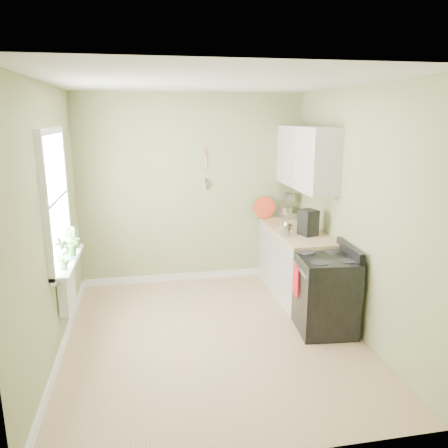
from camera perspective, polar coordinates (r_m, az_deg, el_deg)
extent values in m
cube|color=#A5805B|center=(5.00, -1.43, -14.61)|extent=(3.20, 3.60, 0.02)
cube|color=white|center=(4.40, -1.66, 18.23)|extent=(3.20, 3.60, 0.02)
cube|color=#919767|center=(6.27, -4.19, 4.47)|extent=(3.20, 0.02, 2.70)
cube|color=#919767|center=(4.55, -21.98, -0.18)|extent=(0.02, 3.60, 2.70)
cube|color=#919767|center=(5.02, 16.94, 1.49)|extent=(0.02, 3.60, 2.70)
cube|color=silver|center=(6.02, 9.32, -5.09)|extent=(0.60, 1.60, 0.87)
cube|color=tan|center=(5.88, 9.40, -0.90)|extent=(0.64, 1.60, 0.04)
cube|color=silver|center=(5.86, 10.70, 8.53)|extent=(0.35, 1.40, 0.80)
cube|color=white|center=(4.79, -21.30, 3.01)|extent=(0.02, 1.00, 1.30)
cube|color=white|center=(4.72, -21.81, 11.21)|extent=(0.06, 1.14, 0.07)
cube|color=white|center=(4.96, -20.38, -4.77)|extent=(0.06, 1.14, 0.07)
cube|color=white|center=(4.79, -21.07, 3.02)|extent=(0.04, 1.00, 0.04)
cube|color=white|center=(4.94, -19.70, -4.58)|extent=(0.18, 1.14, 0.04)
cube|color=white|center=(5.01, -19.82, -8.36)|extent=(0.12, 0.50, 0.35)
cylinder|color=tan|center=(6.20, -2.38, 9.33)|extent=(0.02, 0.02, 0.10)
cylinder|color=silver|center=(6.21, -2.37, 8.22)|extent=(0.01, 0.01, 0.16)
cylinder|color=silver|center=(6.25, -2.34, 5.12)|extent=(0.01, 0.14, 0.14)
cube|color=black|center=(5.12, 12.99, -8.95)|extent=(0.66, 0.76, 0.84)
cube|color=black|center=(4.97, 13.26, -4.35)|extent=(0.66, 0.76, 0.03)
cube|color=black|center=(5.07, 16.10, -3.37)|extent=(0.12, 0.71, 0.13)
cylinder|color=#B2B2B7|center=(4.89, 9.84, -5.82)|extent=(0.08, 0.58, 0.02)
cube|color=maroon|center=(5.03, 9.39, -7.26)|extent=(0.04, 0.21, 0.35)
cube|color=#B2B2B7|center=(6.56, 7.99, 1.23)|extent=(0.27, 0.34, 0.08)
cube|color=#B2B2B7|center=(6.65, 7.68, 2.65)|extent=(0.14, 0.11, 0.22)
cube|color=#B2B2B7|center=(6.52, 8.01, 3.58)|extent=(0.21, 0.33, 0.10)
sphere|color=#B2B2B7|center=(6.62, 7.72, 4.01)|extent=(0.12, 0.12, 0.12)
cylinder|color=silver|center=(6.49, 8.17, 1.63)|extent=(0.17, 0.17, 0.14)
cylinder|color=silver|center=(5.55, 8.06, -0.81)|extent=(0.10, 0.10, 0.14)
cone|color=silver|center=(5.52, 8.09, 0.08)|extent=(0.10, 0.10, 0.04)
cylinder|color=silver|center=(5.52, 7.34, -0.61)|extent=(0.10, 0.01, 0.07)
cube|color=black|center=(5.60, 10.96, 0.20)|extent=(0.24, 0.25, 0.33)
cylinder|color=black|center=(5.61, 10.64, -0.79)|extent=(0.10, 0.10, 0.11)
cylinder|color=red|center=(6.44, 5.28, 2.17)|extent=(0.32, 0.07, 0.32)
cylinder|color=beige|center=(5.79, 8.68, -0.55)|extent=(0.07, 0.07, 0.07)
cylinder|color=red|center=(5.78, 8.69, -0.18)|extent=(0.07, 0.07, 0.01)
imported|color=#38632E|center=(4.58, -20.37, -3.64)|extent=(0.20, 0.21, 0.33)
imported|color=#38632E|center=(5.00, -19.55, -2.18)|extent=(0.23, 0.23, 0.32)
imported|color=#38632E|center=(5.30, -19.05, -1.56)|extent=(0.19, 0.19, 0.27)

